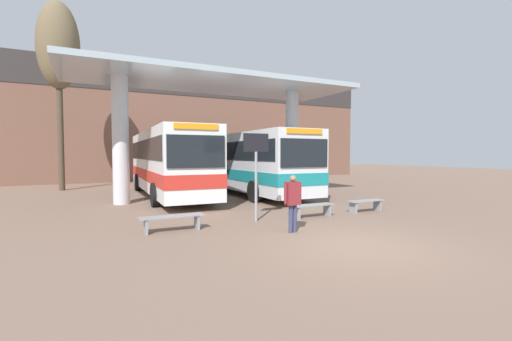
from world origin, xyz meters
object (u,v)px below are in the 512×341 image
(waiting_bench_far_platform, at_px, (366,203))
(pedestrian_waiting, at_px, (293,198))
(info_sign_platform, at_px, (256,159))
(poplar_tree_behind_left, at_px, (58,48))
(waiting_bench_near_pillar, at_px, (312,208))
(transit_bus_left_bay, at_px, (167,160))
(transit_bus_center_bay, at_px, (247,161))
(waiting_bench_mid_platform, at_px, (172,220))
(parked_car_street, at_px, (199,170))

(waiting_bench_far_platform, bearing_deg, pedestrian_waiting, -159.24)
(info_sign_platform, height_order, poplar_tree_behind_left, poplar_tree_behind_left)
(waiting_bench_near_pillar, height_order, waiting_bench_far_platform, same)
(info_sign_platform, relative_size, poplar_tree_behind_left, 0.26)
(transit_bus_left_bay, relative_size, pedestrian_waiting, 7.35)
(transit_bus_center_bay, relative_size, waiting_bench_near_pillar, 7.11)
(waiting_bench_near_pillar, relative_size, waiting_bench_mid_platform, 0.89)
(waiting_bench_far_platform, relative_size, parked_car_street, 0.34)
(waiting_bench_near_pillar, height_order, parked_car_street, parked_car_street)
(transit_bus_left_bay, distance_m, poplar_tree_behind_left, 10.27)
(transit_bus_center_bay, height_order, parked_car_street, transit_bus_center_bay)
(transit_bus_center_bay, height_order, pedestrian_waiting, transit_bus_center_bay)
(pedestrian_waiting, bearing_deg, info_sign_platform, 90.80)
(waiting_bench_far_platform, distance_m, pedestrian_waiting, 4.73)
(waiting_bench_mid_platform, relative_size, poplar_tree_behind_left, 0.16)
(transit_bus_center_bay, distance_m, waiting_bench_far_platform, 8.15)
(info_sign_platform, xyz_separation_m, poplar_tree_behind_left, (-6.41, 13.98, 6.58))
(info_sign_platform, relative_size, pedestrian_waiting, 1.78)
(waiting_bench_far_platform, height_order, parked_car_street, parked_car_street)
(waiting_bench_near_pillar, relative_size, waiting_bench_far_platform, 1.05)
(transit_bus_left_bay, xyz_separation_m, poplar_tree_behind_left, (-5.25, 5.68, 6.76))
(waiting_bench_far_platform, distance_m, info_sign_platform, 4.91)
(transit_bus_left_bay, xyz_separation_m, waiting_bench_far_platform, (5.73, -8.59, -1.56))
(info_sign_platform, height_order, pedestrian_waiting, info_sign_platform)
(info_sign_platform, bearing_deg, waiting_bench_far_platform, -3.55)
(waiting_bench_near_pillar, distance_m, waiting_bench_far_platform, 2.50)
(waiting_bench_far_platform, xyz_separation_m, poplar_tree_behind_left, (-10.98, 14.27, 8.32))
(transit_bus_center_bay, relative_size, waiting_bench_mid_platform, 6.32)
(waiting_bench_near_pillar, bearing_deg, info_sign_platform, 172.21)
(transit_bus_left_bay, bearing_deg, waiting_bench_mid_platform, 80.51)
(info_sign_platform, bearing_deg, pedestrian_waiting, -84.09)
(transit_bus_center_bay, bearing_deg, waiting_bench_near_pillar, 81.97)
(transit_bus_left_bay, relative_size, waiting_bench_mid_platform, 6.56)
(transit_bus_left_bay, distance_m, pedestrian_waiting, 10.38)
(transit_bus_center_bay, distance_m, parked_car_street, 7.42)
(transit_bus_center_bay, relative_size, info_sign_platform, 3.98)
(waiting_bench_near_pillar, bearing_deg, waiting_bench_mid_platform, 180.00)
(transit_bus_left_bay, height_order, waiting_bench_near_pillar, transit_bus_left_bay)
(waiting_bench_mid_platform, xyz_separation_m, poplar_tree_behind_left, (-3.56, 14.27, 8.31))
(waiting_bench_near_pillar, distance_m, info_sign_platform, 2.72)
(transit_bus_center_bay, height_order, info_sign_platform, transit_bus_center_bay)
(waiting_bench_mid_platform, relative_size, parked_car_street, 0.40)
(pedestrian_waiting, distance_m, poplar_tree_behind_left, 18.87)
(transit_bus_left_bay, bearing_deg, poplar_tree_behind_left, -45.58)
(waiting_bench_far_platform, bearing_deg, transit_bus_left_bay, 123.72)
(poplar_tree_behind_left, bearing_deg, pedestrian_waiting, -67.46)
(waiting_bench_mid_platform, distance_m, info_sign_platform, 3.35)
(poplar_tree_behind_left, bearing_deg, waiting_bench_near_pillar, -59.27)
(info_sign_platform, bearing_deg, transit_bus_left_bay, 97.92)
(waiting_bench_near_pillar, bearing_deg, transit_bus_left_bay, 110.61)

